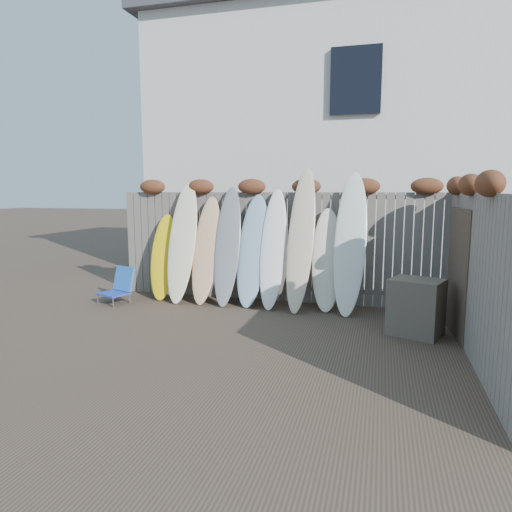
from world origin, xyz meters
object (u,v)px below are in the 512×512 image
(beach_chair, at_px, (119,286))
(lattice_panel, at_px, (458,273))
(wooden_crate, at_px, (416,307))
(surfboard_0, at_px, (164,257))

(beach_chair, relative_size, lattice_panel, 0.37)
(beach_chair, height_order, lattice_panel, lattice_panel)
(beach_chair, bearing_deg, wooden_crate, -6.10)
(lattice_panel, relative_size, surfboard_0, 1.08)
(wooden_crate, relative_size, surfboard_0, 0.48)
(beach_chair, xyz_separation_m, wooden_crate, (5.11, -0.55, 0.10))
(surfboard_0, bearing_deg, beach_chair, -145.83)
(lattice_panel, bearing_deg, surfboard_0, 165.76)
(beach_chair, distance_m, surfboard_0, 0.97)
(wooden_crate, distance_m, lattice_panel, 0.74)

